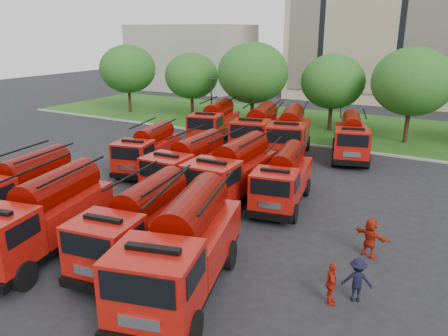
% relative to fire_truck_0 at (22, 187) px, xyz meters
% --- Properties ---
extents(ground, '(140.00, 140.00, 0.00)m').
position_rel_fire_truck_0_xyz_m(ground, '(8.97, 3.30, -1.57)').
color(ground, black).
rests_on(ground, ground).
extents(lawn, '(70.00, 16.00, 0.12)m').
position_rel_fire_truck_0_xyz_m(lawn, '(8.97, 29.30, -1.51)').
color(lawn, '#1E4F15').
rests_on(lawn, ground).
extents(curb, '(70.00, 0.30, 0.14)m').
position_rel_fire_truck_0_xyz_m(curb, '(8.97, 21.20, -1.50)').
color(curb, gray).
rests_on(curb, ground).
extents(apartment_building, '(30.00, 14.18, 25.00)m').
position_rel_fire_truck_0_xyz_m(apartment_building, '(10.97, 51.23, 10.93)').
color(apartment_building, '#BCAA8B').
rests_on(apartment_building, ground).
extents(side_building, '(18.00, 12.00, 10.00)m').
position_rel_fire_truck_0_xyz_m(side_building, '(-21.03, 47.30, 3.43)').
color(side_building, gray).
rests_on(side_building, ground).
extents(tree_0, '(6.30, 6.30, 7.70)m').
position_rel_fire_truck_0_xyz_m(tree_0, '(-15.03, 25.30, 3.45)').
color(tree_0, '#382314').
rests_on(tree_0, ground).
extents(tree_1, '(5.71, 5.71, 6.98)m').
position_rel_fire_truck_0_xyz_m(tree_1, '(-7.03, 26.30, 2.98)').
color(tree_1, '#382314').
rests_on(tree_1, ground).
extents(tree_2, '(6.72, 6.72, 8.22)m').
position_rel_fire_truck_0_xyz_m(tree_2, '(0.97, 24.80, 3.78)').
color(tree_2, '#382314').
rests_on(tree_2, ground).
extents(tree_3, '(5.88, 5.88, 7.19)m').
position_rel_fire_truck_0_xyz_m(tree_3, '(7.97, 27.30, 3.11)').
color(tree_3, '#382314').
rests_on(tree_3, ground).
extents(tree_4, '(6.55, 6.55, 8.01)m').
position_rel_fire_truck_0_xyz_m(tree_4, '(14.97, 25.80, 3.65)').
color(tree_4, '#382314').
rests_on(tree_4, ground).
extents(lamp_post_0, '(0.60, 0.25, 5.11)m').
position_rel_fire_truck_0_xyz_m(lamp_post_0, '(-1.03, 20.50, 1.32)').
color(lamp_post_0, black).
rests_on(lamp_post_0, ground).
extents(fire_truck_0, '(3.41, 7.15, 3.13)m').
position_rel_fire_truck_0_xyz_m(fire_truck_0, '(0.00, 0.00, 0.00)').
color(fire_truck_0, black).
rests_on(fire_truck_0, ground).
extents(fire_truck_1, '(4.05, 7.79, 3.38)m').
position_rel_fire_truck_0_xyz_m(fire_truck_1, '(4.26, -2.09, 0.13)').
color(fire_truck_1, black).
rests_on(fire_truck_1, ground).
extents(fire_truck_2, '(3.45, 7.28, 3.18)m').
position_rel_fire_truck_0_xyz_m(fire_truck_2, '(8.13, -0.43, 0.03)').
color(fire_truck_2, black).
rests_on(fire_truck_2, ground).
extents(fire_truck_3, '(4.62, 8.18, 3.53)m').
position_rel_fire_truck_0_xyz_m(fire_truck_3, '(11.17, -1.56, 0.20)').
color(fire_truck_3, black).
rests_on(fire_truck_3, ground).
extents(fire_truck_4, '(3.68, 6.88, 2.98)m').
position_rel_fire_truck_0_xyz_m(fire_truck_4, '(0.70, 9.34, -0.08)').
color(fire_truck_4, black).
rests_on(fire_truck_4, ground).
extents(fire_truck_5, '(2.75, 7.01, 3.15)m').
position_rel_fire_truck_0_xyz_m(fire_truck_5, '(5.25, 7.57, 0.01)').
color(fire_truck_5, black).
rests_on(fire_truck_5, ground).
extents(fire_truck_6, '(2.95, 7.50, 3.37)m').
position_rel_fire_truck_0_xyz_m(fire_truck_6, '(8.36, 7.37, 0.12)').
color(fire_truck_6, black).
rests_on(fire_truck_6, ground).
extents(fire_truck_7, '(3.43, 6.89, 3.00)m').
position_rel_fire_truck_0_xyz_m(fire_truck_7, '(11.07, 8.20, -0.07)').
color(fire_truck_7, black).
rests_on(fire_truck_7, ground).
extents(fire_truck_8, '(4.00, 7.65, 3.32)m').
position_rel_fire_truck_0_xyz_m(fire_truck_8, '(0.50, 18.52, 0.10)').
color(fire_truck_8, black).
rests_on(fire_truck_8, ground).
extents(fire_truck_9, '(4.15, 8.11, 3.52)m').
position_rel_fire_truck_0_xyz_m(fire_truck_9, '(5.17, 17.44, 0.20)').
color(fire_truck_9, black).
rests_on(fire_truck_9, ground).
extents(fire_truck_10, '(4.65, 8.21, 3.55)m').
position_rel_fire_truck_0_xyz_m(fire_truck_10, '(7.78, 17.37, 0.21)').
color(fire_truck_10, black).
rests_on(fire_truck_10, ground).
extents(fire_truck_11, '(4.15, 7.33, 3.17)m').
position_rel_fire_truck_0_xyz_m(fire_truck_11, '(11.98, 19.19, 0.02)').
color(fire_truck_11, black).
rests_on(fire_truck_11, ground).
extents(firefighter_0, '(0.74, 0.71, 1.64)m').
position_rel_fire_truck_0_xyz_m(firefighter_0, '(11.32, -4.26, -1.57)').
color(firefighter_0, '#AD200D').
rests_on(firefighter_0, ground).
extents(firefighter_2, '(0.86, 1.07, 1.60)m').
position_rel_fire_truck_0_xyz_m(firefighter_2, '(16.14, 0.31, -1.57)').
color(firefighter_2, '#AD200D').
rests_on(firefighter_2, ground).
extents(firefighter_3, '(1.18, 0.85, 1.65)m').
position_rel_fire_truck_0_xyz_m(firefighter_3, '(16.87, 0.96, -1.57)').
color(firefighter_3, black).
rests_on(firefighter_3, ground).
extents(firefighter_4, '(0.92, 0.81, 1.59)m').
position_rel_fire_truck_0_xyz_m(firefighter_4, '(0.81, 3.91, -1.57)').
color(firefighter_4, '#AD200D').
rests_on(firefighter_4, ground).
extents(firefighter_5, '(1.77, 1.22, 1.75)m').
position_rel_fire_truck_0_xyz_m(firefighter_5, '(16.57, 4.47, -1.57)').
color(firefighter_5, '#AD200D').
rests_on(firefighter_5, ground).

